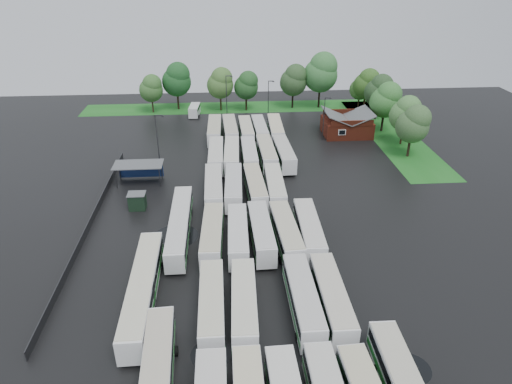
{
  "coord_description": "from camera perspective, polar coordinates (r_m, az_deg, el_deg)",
  "views": [
    {
      "loc": [
        -2.56,
        -49.9,
        34.55
      ],
      "look_at": [
        2.0,
        12.0,
        2.5
      ],
      "focal_mm": 32.0,
      "sensor_mm": 36.0,
      "label": 1
    }
  ],
  "objects": [
    {
      "name": "ground",
      "position": [
        60.74,
        -1.06,
        -7.36
      ],
      "size": [
        160.0,
        160.0,
        0.0
      ],
      "primitive_type": "plane",
      "color": "black",
      "rests_on": "ground"
    },
    {
      "name": "brick_building",
      "position": [
        101.79,
        11.26,
        8.05
      ],
      "size": [
        10.07,
        8.6,
        5.39
      ],
      "color": "maroon",
      "rests_on": "ground"
    },
    {
      "name": "wash_shed",
      "position": [
        79.89,
        -14.43,
        3.14
      ],
      "size": [
        8.2,
        4.2,
        3.58
      ],
      "color": "#2D2D30",
      "rests_on": "ground"
    },
    {
      "name": "utility_hut",
      "position": [
        72.08,
        -14.62,
        -1.1
      ],
      "size": [
        2.7,
        2.2,
        2.62
      ],
      "color": "black",
      "rests_on": "ground"
    },
    {
      "name": "grass_strip_north",
      "position": [
        119.87,
        -1.89,
        10.55
      ],
      "size": [
        80.0,
        10.0,
        0.01
      ],
      "primitive_type": "cube",
      "color": "#1A631B",
      "rests_on": "ground"
    },
    {
      "name": "grass_strip_east",
      "position": [
        105.47,
        16.46,
        7.06
      ],
      "size": [
        10.0,
        50.0,
        0.01
      ],
      "primitive_type": "cube",
      "color": "#1A631B",
      "rests_on": "ground"
    },
    {
      "name": "west_fence",
      "position": [
        69.93,
        -19.97,
        -3.55
      ],
      "size": [
        0.1,
        50.0,
        1.2
      ],
      "primitive_type": "cube",
      "color": "#2D2D30",
      "rests_on": "ground"
    },
    {
      "name": "bus_r1c0",
      "position": [
        49.8,
        -5.55,
        -13.85
      ],
      "size": [
        2.7,
        12.27,
        3.41
      ],
      "rotation": [
        0.0,
        0.0,
        0.01
      ],
      "color": "silver",
      "rests_on": "ground"
    },
    {
      "name": "bus_r1c1",
      "position": [
        49.68,
        -1.52,
        -13.79
      ],
      "size": [
        2.98,
        12.43,
        3.44
      ],
      "rotation": [
        0.0,
        0.0,
        -0.03
      ],
      "color": "silver",
      "rests_on": "ground"
    },
    {
      "name": "bus_r1c3",
      "position": [
        50.43,
        5.89,
        -13.16
      ],
      "size": [
        2.84,
        12.67,
        3.52
      ],
      "rotation": [
        0.0,
        0.0,
        0.01
      ],
      "color": "silver",
      "rests_on": "ground"
    },
    {
      "name": "bus_r1c4",
      "position": [
        50.92,
        9.41,
        -12.96
      ],
      "size": [
        2.75,
        12.69,
        3.53
      ],
      "rotation": [
        0.0,
        0.0,
        -0.0
      ],
      "color": "silver",
      "rests_on": "ground"
    },
    {
      "name": "bus_r2c0",
      "position": [
        60.73,
        -5.49,
        -5.34
      ],
      "size": [
        3.11,
        12.55,
        3.47
      ],
      "rotation": [
        0.0,
        0.0,
        -0.04
      ],
      "color": "silver",
      "rests_on": "ground"
    },
    {
      "name": "bus_r2c1",
      "position": [
        60.49,
        -2.28,
        -5.41
      ],
      "size": [
        2.84,
        12.28,
        3.4
      ],
      "rotation": [
        0.0,
        0.0,
        -0.02
      ],
      "color": "silver",
      "rests_on": "ground"
    },
    {
      "name": "bus_r2c2",
      "position": [
        60.97,
        0.67,
        -5.07
      ],
      "size": [
        3.0,
        12.51,
        3.46
      ],
      "rotation": [
        0.0,
        0.0,
        0.03
      ],
      "color": "silver",
      "rests_on": "ground"
    },
    {
      "name": "bus_r2c3",
      "position": [
        60.93,
        3.76,
        -5.12
      ],
      "size": [
        3.33,
        12.78,
        3.52
      ],
      "rotation": [
        0.0,
        0.0,
        0.05
      ],
      "color": "silver",
      "rests_on": "ground"
    },
    {
      "name": "bus_r2c4",
      "position": [
        61.64,
        6.63,
        -4.81
      ],
      "size": [
        3.05,
        12.89,
        3.57
      ],
      "rotation": [
        0.0,
        0.0,
        -0.03
      ],
      "color": "silver",
      "rests_on": "ground"
    },
    {
      "name": "bus_r3c0",
      "position": [
        72.55,
        -5.31,
        0.49
      ],
      "size": [
        2.88,
        12.8,
        3.55
      ],
      "rotation": [
        0.0,
        0.0,
        0.01
      ],
      "color": "silver",
      "rests_on": "ground"
    },
    {
      "name": "bus_r3c1",
      "position": [
        72.72,
        -2.81,
        0.61
      ],
      "size": [
        3.09,
        12.61,
        3.49
      ],
      "rotation": [
        0.0,
        0.0,
        -0.03
      ],
      "color": "silver",
      "rests_on": "ground"
    },
    {
      "name": "bus_r3c2",
      "position": [
        72.7,
        -0.11,
        0.64
      ],
      "size": [
        3.2,
        12.58,
        3.47
      ],
      "rotation": [
        0.0,
        0.0,
        0.05
      ],
      "color": "silver",
      "rests_on": "ground"
    },
    {
      "name": "bus_r3c3",
      "position": [
        72.71,
        2.37,
        0.62
      ],
      "size": [
        2.9,
        12.55,
        3.48
      ],
      "rotation": [
        0.0,
        0.0,
        -0.02
      ],
      "color": "silver",
      "rests_on": "ground"
    },
    {
      "name": "bus_r4c0",
      "position": [
        84.75,
        -5.02,
        4.56
      ],
      "size": [
        2.83,
        12.56,
        3.49
      ],
      "rotation": [
        0.0,
        0.0,
        -0.01
      ],
      "color": "silver",
      "rests_on": "ground"
    },
    {
      "name": "bus_r4c1",
      "position": [
        84.62,
        -3.04,
        4.6
      ],
      "size": [
        3.16,
        12.76,
        3.52
      ],
      "rotation": [
        0.0,
        0.0,
        -0.04
      ],
      "color": "silver",
      "rests_on": "ground"
    },
    {
      "name": "bus_r4c2",
      "position": [
        84.84,
        -0.84,
        4.66
      ],
      "size": [
        2.62,
        12.27,
        3.42
      ],
      "rotation": [
        0.0,
        0.0,
        0.0
      ],
      "color": "silver",
      "rests_on": "ground"
    },
    {
      "name": "bus_r4c3",
      "position": [
        85.35,
        1.33,
        4.86
      ],
      "size": [
        3.04,
        12.88,
        3.57
      ],
      "rotation": [
        0.0,
        0.0,
        0.03
      ],
      "color": "silver",
      "rests_on": "ground"
    },
    {
      "name": "bus_r4c4",
      "position": [
        85.35,
        3.49,
        4.8
      ],
      "size": [
        3.16,
        12.84,
        3.55
      ],
      "rotation": [
        0.0,
        0.0,
        0.04
      ],
      "color": "silver",
      "rests_on": "ground"
    },
    {
      "name": "bus_r5c0",
      "position": [
        97.59,
        -5.2,
        7.69
      ],
      "size": [
        2.93,
        12.85,
        3.57
      ],
      "rotation": [
        0.0,
        0.0,
        -0.02
      ],
      "color": "silver",
      "rests_on": "ground"
    },
    {
      "name": "bus_r5c1",
      "position": [
        97.59,
        -3.25,
        7.76
      ],
      "size": [
        3.16,
        12.86,
        3.56
      ],
      "rotation": [
        0.0,
        0.0,
        0.04
      ],
      "color": "silver",
      "rests_on": "ground"
    },
    {
      "name": "bus_r5c2",
      "position": [
        97.36,
        -1.25,
        7.68
      ],
      "size": [
        2.88,
        12.21,
        3.38
      ],
      "rotation": [
        0.0,
        0.0,
        0.02
      ],
      "color": "silver",
      "rests_on": "ground"
    },
    {
      "name": "bus_r5c3",
      "position": [
        97.91,
        0.47,
        7.81
      ],
      "size": [
        2.93,
        12.21,
        3.38
      ],
      "rotation": [
        0.0,
        0.0,
        0.03
      ],
      "color": "silver",
      "rests_on": "ground"
    },
    {
      "name": "bus_r5c4",
      "position": [
        97.91,
        2.45,
        7.84
      ],
      "size": [
        3.06,
        12.8,
        3.54
      ],
      "rotation": [
        0.0,
        0.0,
        -0.03
      ],
      "color": "silver",
      "rests_on": "ground"
    },
    {
      "name": "artic_bus_west_b",
      "position": [
        63.43,
        -9.51,
        -4.12
      ],
      "size": [
        2.62,
        18.23,
        3.38
      ],
      "rotation": [
        0.0,
        0.0,
        0.0
      ],
      "color": "silver",
      "rests_on": "ground"
    },
    {
      "name": "artic_bus_west_c",
      "position": [
        52.92,
        -13.95,
        -11.7
      ],
      "size": [
        2.92,
        18.87,
        3.5
      ],
      "rotation": [
        0.0,
        0.0,
        0.01
      ],
      "color": "silver",
      "rests_on": "ground"
    },
    {
      "name": "minibus",
      "position": [
        113.6,
        -7.7,
        10.12
      ],
      "size": [
        2.71,
        6.09,
        2.59
      ],
      "rotation": [
        0.0,
        0.0,
        -0.09
      ],
      "color": "silver",
      "rests_on": "ground"
    },
    {
      "name": "tree_north_0",
      "position": [
        116.8,
        -12.94,
        12.56
      ],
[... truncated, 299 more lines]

